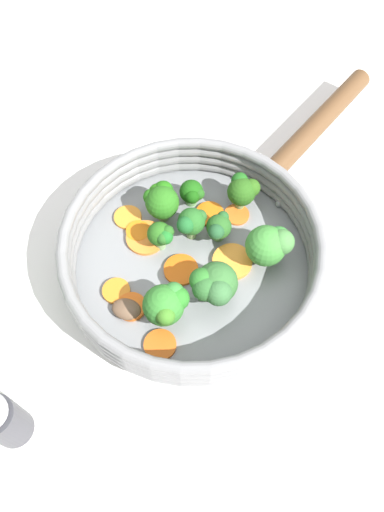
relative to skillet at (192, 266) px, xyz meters
name	(u,v)px	position (x,y,z in m)	size (l,w,h in m)	color
ground_plane	(192,269)	(0.00, 0.00, -0.01)	(4.00, 4.00, 0.00)	white
skillet	(192,266)	(0.00, 0.00, 0.00)	(0.28, 0.28, 0.02)	gray
skillet_rim_wall	(192,251)	(0.00, 0.00, 0.04)	(0.29, 0.29, 0.05)	gray
skillet_handle	(315,126)	(0.26, 0.04, 0.02)	(0.03, 0.03, 0.24)	brown
skillet_rivet_left	(279,204)	(0.13, -0.01, 0.01)	(0.01, 0.01, 0.01)	gray
skillet_rivet_right	(238,177)	(0.12, 0.05, 0.01)	(0.01, 0.01, 0.01)	gray
carrot_slice_0	(130,305)	(-0.09, 0.00, 0.01)	(0.03, 0.03, 0.01)	orange
carrot_slice_1	(210,214)	(0.06, 0.04, 0.01)	(0.04, 0.04, 0.00)	orange
carrot_slice_2	(237,215)	(0.09, 0.01, 0.01)	(0.03, 0.03, 0.00)	orange
carrot_slice_3	(116,291)	(-0.09, 0.03, 0.01)	(0.03, 0.03, 0.01)	orange
carrot_slice_4	(146,238)	(-0.02, 0.06, 0.01)	(0.05, 0.05, 0.00)	orange
carrot_slice_5	(138,231)	(-0.02, 0.07, 0.01)	(0.03, 0.03, 0.01)	orange
carrot_slice_6	(160,345)	(-0.09, -0.05, 0.01)	(0.04, 0.04, 0.00)	#D85D19
carrot_slice_7	(232,262)	(0.04, -0.03, 0.01)	(0.05, 0.05, 0.01)	orange
carrot_slice_8	(128,217)	(-0.02, 0.10, 0.01)	(0.03, 0.03, 0.00)	orange
carrot_slice_9	(179,267)	(-0.02, 0.00, 0.01)	(0.04, 0.04, 0.00)	orange
broccoli_floret_0	(191,222)	(0.02, 0.03, 0.04)	(0.04, 0.03, 0.05)	olive
broccoli_floret_1	(214,285)	(-0.01, -0.05, 0.04)	(0.05, 0.05, 0.05)	#76955C
broccoli_floret_2	(270,244)	(0.07, -0.05, 0.04)	(0.05, 0.05, 0.06)	#618943
broccoli_floret_3	(161,200)	(0.02, 0.07, 0.04)	(0.04, 0.04, 0.05)	#7B9E58
broccoli_floret_4	(166,304)	(-0.06, -0.03, 0.04)	(0.05, 0.05, 0.05)	#79994D
broccoli_floret_5	(161,235)	(-0.01, 0.04, 0.04)	(0.03, 0.03, 0.04)	#87AA6E
broccoli_floret_6	(192,193)	(0.05, 0.06, 0.03)	(0.03, 0.03, 0.04)	#6CA55F
broccoli_floret_7	(218,228)	(0.04, 0.01, 0.03)	(0.04, 0.03, 0.04)	#658A4D
broccoli_floret_8	(243,190)	(0.10, 0.02, 0.04)	(0.04, 0.04, 0.05)	#6B8855
mushroom_piece_0	(125,308)	(-0.09, 0.00, 0.01)	(0.03, 0.02, 0.01)	brown
salt_shaker	(0,419)	(-0.26, -0.02, 0.04)	(0.04, 0.04, 0.10)	#333338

